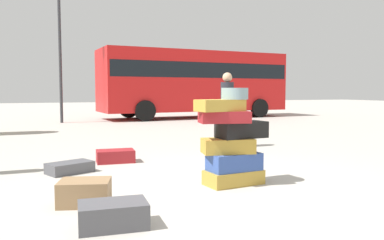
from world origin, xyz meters
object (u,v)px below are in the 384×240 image
(parked_bus, at_px, (194,80))
(suitcase_maroon_white_trunk, at_px, (115,156))
(suitcase_charcoal_left_side, at_px, (70,167))
(suitcase_tower, at_px, (232,142))
(suitcase_brown_behind_tower, at_px, (85,192))
(person_tourist_with_camera, at_px, (227,103))
(suitcase_charcoal_right_side, at_px, (113,215))
(lamp_post, at_px, (60,32))

(parked_bus, bearing_deg, suitcase_maroon_white_trunk, -122.64)
(suitcase_charcoal_left_side, distance_m, suitcase_maroon_white_trunk, 1.07)
(suitcase_charcoal_left_side, bearing_deg, suitcase_tower, -62.25)
(suitcase_brown_behind_tower, relative_size, suitcase_charcoal_left_side, 0.83)
(person_tourist_with_camera, bearing_deg, suitcase_charcoal_right_side, -11.15)
(suitcase_tower, xyz_separation_m, suitcase_brown_behind_tower, (-2.02, -0.21, -0.45))
(person_tourist_with_camera, bearing_deg, suitcase_maroon_white_trunk, -44.52)
(suitcase_brown_behind_tower, xyz_separation_m, person_tourist_with_camera, (3.59, 3.41, 0.89))
(suitcase_brown_behind_tower, distance_m, suitcase_maroon_white_trunk, 2.66)
(suitcase_brown_behind_tower, height_order, suitcase_maroon_white_trunk, suitcase_brown_behind_tower)
(suitcase_charcoal_right_side, distance_m, person_tourist_with_camera, 5.56)
(parked_bus, height_order, lamp_post, lamp_post)
(suitcase_tower, distance_m, suitcase_maroon_white_trunk, 2.63)
(person_tourist_with_camera, xyz_separation_m, parked_bus, (3.14, 9.57, 0.80))
(suitcase_charcoal_left_side, bearing_deg, suitcase_charcoal_right_side, -109.44)
(person_tourist_with_camera, bearing_deg, lamp_post, -133.19)
(suitcase_tower, height_order, suitcase_maroon_white_trunk, suitcase_tower)
(suitcase_maroon_white_trunk, height_order, suitcase_charcoal_right_side, suitcase_charcoal_right_side)
(suitcase_tower, relative_size, parked_bus, 0.15)
(suitcase_charcoal_right_side, bearing_deg, suitcase_maroon_white_trunk, 83.82)
(suitcase_brown_behind_tower, xyz_separation_m, suitcase_charcoal_left_side, (-0.01, 1.87, -0.05))
(person_tourist_with_camera, distance_m, parked_bus, 10.10)
(suitcase_tower, relative_size, suitcase_maroon_white_trunk, 2.00)
(suitcase_brown_behind_tower, xyz_separation_m, suitcase_maroon_white_trunk, (0.84, 2.52, -0.03))
(suitcase_charcoal_right_side, bearing_deg, lamp_post, 93.59)
(parked_bus, bearing_deg, suitcase_charcoal_left_side, -124.50)
(suitcase_tower, relative_size, lamp_post, 0.24)
(suitcase_tower, bearing_deg, suitcase_charcoal_left_side, 140.75)
(suitcase_maroon_white_trunk, bearing_deg, parked_bus, 65.22)
(suitcase_charcoal_left_side, distance_m, suitcase_charcoal_right_side, 2.75)
(suitcase_tower, distance_m, suitcase_charcoal_left_side, 2.67)
(suitcase_charcoal_left_side, bearing_deg, parked_bus, 35.77)
(suitcase_charcoal_left_side, bearing_deg, person_tourist_with_camera, 0.27)
(suitcase_charcoal_right_side, height_order, parked_bus, parked_bus)
(suitcase_tower, xyz_separation_m, suitcase_charcoal_left_side, (-2.03, 1.66, -0.51))
(lamp_post, bearing_deg, suitcase_maroon_white_trunk, -88.09)
(person_tourist_with_camera, relative_size, lamp_post, 0.31)
(suitcase_charcoal_right_side, xyz_separation_m, person_tourist_with_camera, (3.42, 4.29, 0.91))
(suitcase_maroon_white_trunk, height_order, parked_bus, parked_bus)
(suitcase_tower, bearing_deg, suitcase_maroon_white_trunk, 116.93)
(lamp_post, bearing_deg, parked_bus, 7.72)
(suitcase_tower, distance_m, lamp_post, 12.40)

